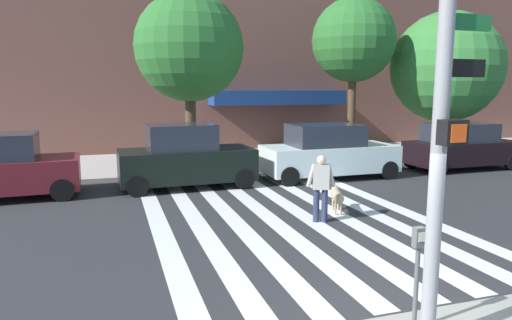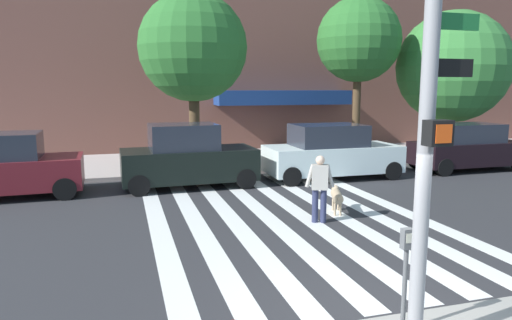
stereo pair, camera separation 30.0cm
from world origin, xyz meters
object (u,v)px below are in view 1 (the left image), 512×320
at_px(parked_car_behind_first, 185,158).
at_px(parked_car_third_in_line, 328,152).
at_px(street_tree_further, 446,67).
at_px(dog_on_leash, 337,195).
at_px(pedestrian_dog_walker, 321,185).
at_px(street_tree_nearest, 189,48).
at_px(parking_meter_curbside, 417,264).
at_px(street_tree_middle, 354,41).
at_px(parked_car_fourth_in_line, 461,147).
at_px(traffic_light_pole, 448,61).

xyz_separation_m(parked_car_behind_first, parked_car_third_in_line, (5.14, 0.00, -0.04)).
bearing_deg(street_tree_further, dog_on_leash, -142.73).
height_order(street_tree_further, pedestrian_dog_walker, street_tree_further).
bearing_deg(dog_on_leash, parked_car_third_in_line, 66.42).
bearing_deg(pedestrian_dog_walker, street_tree_nearest, 103.74).
xyz_separation_m(parking_meter_curbside, street_tree_middle, (6.31, 12.99, 4.15)).
height_order(parking_meter_curbside, pedestrian_dog_walker, pedestrian_dog_walker).
bearing_deg(dog_on_leash, street_tree_further, 37.27).
relative_size(parked_car_fourth_in_line, street_tree_middle, 0.65).
relative_size(street_tree_nearest, pedestrian_dog_walker, 4.02).
bearing_deg(dog_on_leash, street_tree_nearest, 111.18).
height_order(parked_car_fourth_in_line, dog_on_leash, parked_car_fourth_in_line).
height_order(parked_car_third_in_line, street_tree_further, street_tree_further).
height_order(street_tree_further, dog_on_leash, street_tree_further).
relative_size(street_tree_nearest, dog_on_leash, 5.94).
bearing_deg(street_tree_middle, dog_on_leash, -121.49).
bearing_deg(street_tree_nearest, street_tree_middle, 2.38).
bearing_deg(street_tree_nearest, street_tree_further, -0.73).
bearing_deg(parking_meter_curbside, street_tree_further, 49.51).
xyz_separation_m(parked_car_fourth_in_line, street_tree_middle, (-3.38, 2.83, 4.27)).
bearing_deg(dog_on_leash, pedestrian_dog_walker, -139.11).
bearing_deg(parked_car_behind_first, parked_car_third_in_line, 0.01).
height_order(traffic_light_pole, street_tree_further, street_tree_further).
xyz_separation_m(parked_car_third_in_line, pedestrian_dog_walker, (-2.67, -4.97, -0.00)).
distance_m(parked_car_third_in_line, parked_car_fourth_in_line, 5.87).
height_order(parking_meter_curbside, street_tree_nearest, street_tree_nearest).
distance_m(parked_car_third_in_line, street_tree_middle, 5.68).
relative_size(parked_car_fourth_in_line, street_tree_further, 0.69).
bearing_deg(parked_car_fourth_in_line, street_tree_further, 66.75).
bearing_deg(dog_on_leash, parking_meter_curbside, -108.40).
distance_m(street_tree_nearest, dog_on_leash, 8.45).
bearing_deg(dog_on_leash, traffic_light_pole, -107.83).
relative_size(parked_car_behind_first, pedestrian_dog_walker, 2.66).
height_order(parked_car_third_in_line, parked_car_fourth_in_line, parked_car_third_in_line).
bearing_deg(street_tree_middle, parked_car_fourth_in_line, -39.89).
relative_size(parked_car_fourth_in_line, dog_on_leash, 4.01).
distance_m(parked_car_fourth_in_line, dog_on_leash, 8.85).
height_order(traffic_light_pole, street_tree_nearest, street_tree_nearest).
bearing_deg(parking_meter_curbside, parked_car_fourth_in_line, 46.36).
distance_m(parking_meter_curbside, dog_on_leash, 6.24).
bearing_deg(traffic_light_pole, parked_car_fourth_in_line, 47.28).
xyz_separation_m(parked_car_third_in_line, street_tree_nearest, (-4.51, 2.54, 3.77)).
bearing_deg(parking_meter_curbside, traffic_light_pole, -99.08).
height_order(street_tree_nearest, street_tree_further, street_tree_nearest).
xyz_separation_m(street_tree_middle, dog_on_leash, (-4.35, -7.10, -4.73)).
bearing_deg(parked_car_behind_first, street_tree_further, 11.24).
height_order(parking_meter_curbside, parked_car_third_in_line, parked_car_third_in_line).
height_order(street_tree_nearest, pedestrian_dog_walker, street_tree_nearest).
distance_m(street_tree_nearest, street_tree_middle, 7.01).
bearing_deg(parked_car_fourth_in_line, street_tree_middle, 140.11).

